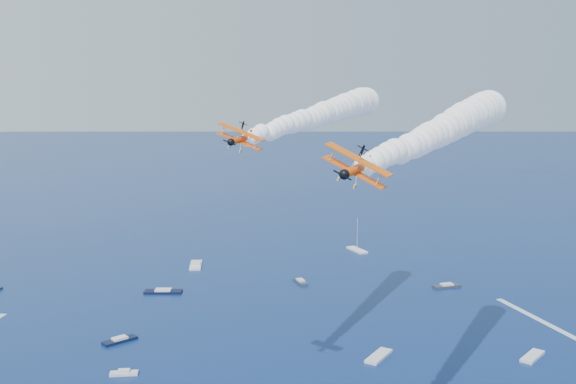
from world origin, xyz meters
TOP-DOWN VIEW (x-y plane):
  - biplane_lead at (2.58, 40.60)m, footprint 11.91×12.80m
  - biplane_trail at (-3.27, 1.33)m, footprint 11.54×12.61m
  - smoke_trail_lead at (32.49, 59.72)m, footprint 75.05×69.04m
  - smoke_trail_trail at (28.00, 18.14)m, footprint 74.85×64.08m
  - spectator_boats at (3.63, 111.15)m, footprint 228.07×184.08m
  - boat_wakes at (36.02, 90.41)m, footprint 158.06×105.71m

SIDE VIEW (x-z plane):
  - boat_wakes at x=36.02m, z-range 0.01..0.05m
  - spectator_boats at x=3.63m, z-range 0.00..0.70m
  - biplane_trail at x=-3.27m, z-range 50.91..59.78m
  - biplane_lead at x=2.58m, z-range 51.99..60.37m
  - smoke_trail_trail at x=28.00m, z-range 51.70..64.48m
  - smoke_trail_lead at x=32.49m, z-range 52.54..65.32m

